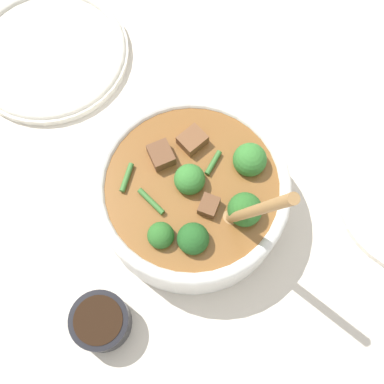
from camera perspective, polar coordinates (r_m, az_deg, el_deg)
name	(u,v)px	position (r m, az deg, el deg)	size (l,w,h in m)	color
ground_plane	(192,205)	(0.68, 0.00, -1.51)	(4.00, 4.00, 0.00)	silver
stew_bowl	(193,194)	(0.64, 0.12, -0.19)	(0.25, 0.25, 0.26)	white
condiment_bowl	(101,321)	(0.64, -10.78, -14.83)	(0.07, 0.07, 0.04)	black
empty_plate	(49,53)	(0.82, -16.58, 15.54)	(0.25, 0.25, 0.02)	silver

